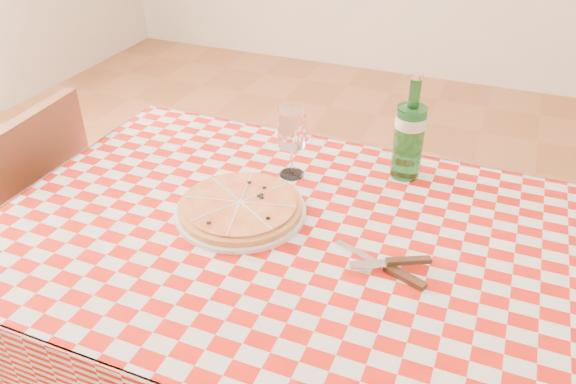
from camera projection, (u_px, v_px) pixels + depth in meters
name	position (u px, v px, depth m)	size (l,w,h in m)	color
dining_table	(286.00, 265.00, 1.28)	(1.20, 0.80, 0.75)	brown
tablecloth	(286.00, 232.00, 1.23)	(1.30, 0.90, 0.01)	#A7130A
chair_far	(30.00, 222.00, 1.70)	(0.42, 0.42, 0.86)	brown
pizza_plate	(240.00, 206.00, 1.27)	(0.30, 0.30, 0.04)	#C08A40
water_bottle	(410.00, 127.00, 1.35)	(0.08, 0.08, 0.27)	#1A6929
wine_glass	(292.00, 144.00, 1.37)	(0.07, 0.07, 0.18)	white
cutlery	(386.00, 264.00, 1.11)	(0.23, 0.19, 0.02)	silver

